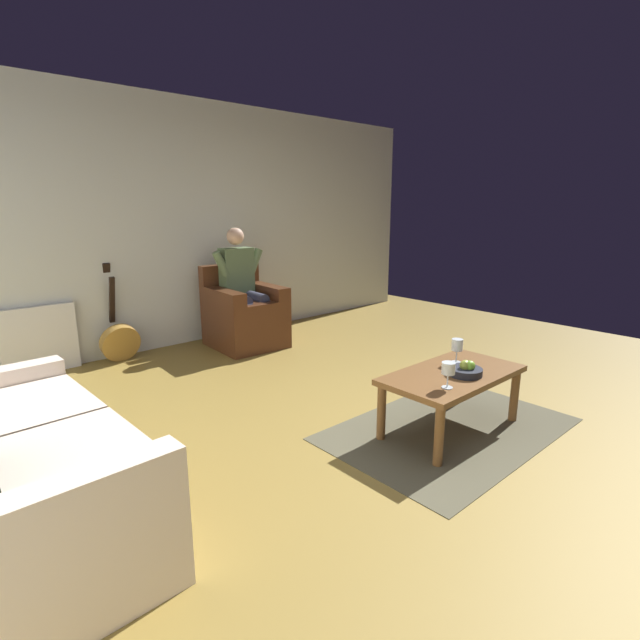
# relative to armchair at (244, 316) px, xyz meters

# --- Properties ---
(ground_plane) EXTENTS (7.59, 7.59, 0.00)m
(ground_plane) POSITION_rel_armchair_xyz_m (0.17, 2.61, -0.34)
(ground_plane) COLOR olive
(wall_back) EXTENTS (6.68, 0.06, 2.68)m
(wall_back) POSITION_rel_armchair_xyz_m (0.17, -0.58, 1.00)
(wall_back) COLOR silver
(wall_back) RESTS_ON ground
(rug) EXTENTS (1.76, 1.17, 0.01)m
(rug) POSITION_rel_armchair_xyz_m (0.11, 2.74, -0.34)
(rug) COLOR brown
(rug) RESTS_ON ground
(armchair) EXTENTS (0.76, 0.81, 0.89)m
(armchair) POSITION_rel_armchair_xyz_m (0.00, 0.00, 0.00)
(armchair) COLOR #4C2816
(armchair) RESTS_ON ground
(person_seated) EXTENTS (0.62, 0.57, 1.31)m
(person_seated) POSITION_rel_armchair_xyz_m (-0.00, -0.01, 0.36)
(person_seated) COLOR #546B46
(person_seated) RESTS_ON ground
(couch) EXTENTS (0.96, 1.66, 0.93)m
(couch) POSITION_rel_armchair_xyz_m (2.66, 2.03, -0.01)
(couch) COLOR beige
(couch) RESTS_ON ground
(coffee_table) EXTENTS (1.05, 0.57, 0.43)m
(coffee_table) POSITION_rel_armchair_xyz_m (0.11, 2.74, 0.03)
(coffee_table) COLOR brown
(coffee_table) RESTS_ON ground
(guitar) EXTENTS (0.39, 0.32, 0.99)m
(guitar) POSITION_rel_armchair_xyz_m (1.25, -0.38, -0.11)
(guitar) COLOR #AB7D35
(guitar) RESTS_ON ground
(radiator) EXTENTS (0.65, 0.06, 0.64)m
(radiator) POSITION_rel_armchair_xyz_m (1.93, -0.51, -0.02)
(radiator) COLOR white
(radiator) RESTS_ON ground
(wine_glass_near) EXTENTS (0.08, 0.08, 0.18)m
(wine_glass_near) POSITION_rel_armchair_xyz_m (-0.10, 2.64, 0.21)
(wine_glass_near) COLOR silver
(wine_glass_near) RESTS_ON coffee_table
(wine_glass_far) EXTENTS (0.09, 0.09, 0.17)m
(wine_glass_far) POSITION_rel_armchair_xyz_m (0.39, 2.88, 0.21)
(wine_glass_far) COLOR silver
(wine_glass_far) RESTS_ON coffee_table
(fruit_bowl) EXTENTS (0.23, 0.23, 0.11)m
(fruit_bowl) POSITION_rel_armchair_xyz_m (0.09, 2.83, 0.13)
(fruit_bowl) COLOR #1E212B
(fruit_bowl) RESTS_ON coffee_table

